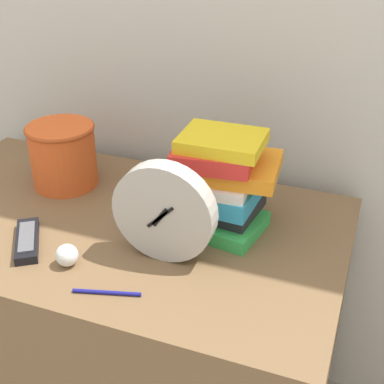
{
  "coord_description": "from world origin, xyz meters",
  "views": [
    {
      "loc": [
        0.56,
        -0.62,
        1.41
      ],
      "look_at": [
        0.2,
        0.32,
        0.84
      ],
      "focal_mm": 50.0,
      "sensor_mm": 36.0,
      "label": 1
    }
  ],
  "objects_px": {
    "basket": "(63,153)",
    "tv_remote": "(27,240)",
    "crumpled_paper_ball": "(67,255)",
    "pen": "(107,292)",
    "book_stack": "(217,180)",
    "desk_clock": "(164,213)"
  },
  "relations": [
    {
      "from": "desk_clock",
      "to": "crumpled_paper_ball",
      "type": "height_order",
      "value": "desk_clock"
    },
    {
      "from": "pen",
      "to": "book_stack",
      "type": "bearing_deg",
      "value": 68.95
    },
    {
      "from": "desk_clock",
      "to": "pen",
      "type": "relative_size",
      "value": 1.66
    },
    {
      "from": "basket",
      "to": "pen",
      "type": "height_order",
      "value": "basket"
    },
    {
      "from": "desk_clock",
      "to": "tv_remote",
      "type": "relative_size",
      "value": 1.4
    },
    {
      "from": "desk_clock",
      "to": "pen",
      "type": "distance_m",
      "value": 0.2
    },
    {
      "from": "tv_remote",
      "to": "pen",
      "type": "bearing_deg",
      "value": -19.49
    },
    {
      "from": "basket",
      "to": "crumpled_paper_ball",
      "type": "height_order",
      "value": "basket"
    },
    {
      "from": "desk_clock",
      "to": "basket",
      "type": "xyz_separation_m",
      "value": [
        -0.38,
        0.21,
        -0.02
      ]
    },
    {
      "from": "tv_remote",
      "to": "crumpled_paper_ball",
      "type": "bearing_deg",
      "value": -14.34
    },
    {
      "from": "book_stack",
      "to": "pen",
      "type": "distance_m",
      "value": 0.35
    },
    {
      "from": "crumpled_paper_ball",
      "to": "basket",
      "type": "bearing_deg",
      "value": 122.59
    },
    {
      "from": "crumpled_paper_ball",
      "to": "pen",
      "type": "xyz_separation_m",
      "value": [
        0.12,
        -0.06,
        -0.02
      ]
    },
    {
      "from": "basket",
      "to": "tv_remote",
      "type": "height_order",
      "value": "basket"
    },
    {
      "from": "book_stack",
      "to": "basket",
      "type": "xyz_separation_m",
      "value": [
        -0.44,
        0.05,
        -0.03
      ]
    },
    {
      "from": "pen",
      "to": "desk_clock",
      "type": "bearing_deg",
      "value": 69.44
    },
    {
      "from": "book_stack",
      "to": "crumpled_paper_ball",
      "type": "distance_m",
      "value": 0.37
    },
    {
      "from": "book_stack",
      "to": "crumpled_paper_ball",
      "type": "height_order",
      "value": "book_stack"
    },
    {
      "from": "desk_clock",
      "to": "crumpled_paper_ball",
      "type": "bearing_deg",
      "value": -151.11
    },
    {
      "from": "tv_remote",
      "to": "pen",
      "type": "relative_size",
      "value": 1.19
    },
    {
      "from": "tv_remote",
      "to": "crumpled_paper_ball",
      "type": "xyz_separation_m",
      "value": [
        0.12,
        -0.03,
        0.01
      ]
    },
    {
      "from": "book_stack",
      "to": "pen",
      "type": "bearing_deg",
      "value": -111.05
    }
  ]
}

